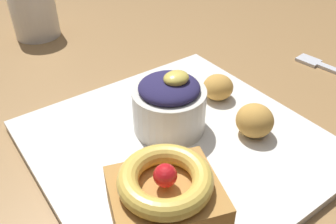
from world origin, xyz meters
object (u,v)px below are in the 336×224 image
object	(u,v)px
fritter_front	(255,121)
coffee_mug	(33,11)
berry_ramekin	(169,104)
fritter_middle	(218,87)
fork	(328,68)
front_plate	(178,144)
cake_slice	(165,198)

from	to	relation	value
fritter_front	coffee_mug	bearing A→B (deg)	102.66
berry_ramekin	coffee_mug	distance (m)	0.38
fritter_middle	fork	distance (m)	0.21
fritter_front	fritter_middle	xyz separation A→B (m)	(0.02, 0.08, -0.00)
berry_ramekin	front_plate	bearing A→B (deg)	-102.83
cake_slice	fritter_front	distance (m)	0.16
berry_ramekin	fritter_front	xyz separation A→B (m)	(0.07, -0.07, -0.01)
front_plate	coffee_mug	distance (m)	0.40
cake_slice	berry_ramekin	world-z (taller)	berry_ramekin
cake_slice	fritter_middle	xyz separation A→B (m)	(0.17, 0.12, -0.01)
fritter_middle	fork	size ratio (longest dim) A/B	0.32
fritter_middle	cake_slice	bearing A→B (deg)	-144.99
berry_ramekin	fritter_front	world-z (taller)	berry_ramekin
cake_slice	front_plate	bearing A→B (deg)	46.90
fritter_middle	coffee_mug	distance (m)	0.38
coffee_mug	berry_ramekin	bearing A→B (deg)	-85.78
cake_slice	fritter_middle	bearing A→B (deg)	35.01
fritter_front	fork	bearing A→B (deg)	12.17
fritter_front	fritter_middle	world-z (taller)	fritter_front
fritter_middle	fork	xyz separation A→B (m)	(0.21, -0.03, -0.03)
cake_slice	fritter_front	size ratio (longest dim) A/B	2.57
fork	front_plate	bearing A→B (deg)	84.33
fork	coffee_mug	distance (m)	0.51
berry_ramekin	coffee_mug	size ratio (longest dim) A/B	0.90
fork	berry_ramekin	bearing A→B (deg)	79.44
cake_slice	berry_ramekin	xyz separation A→B (m)	(0.08, 0.11, 0.00)
berry_ramekin	fritter_middle	size ratio (longest dim) A/B	2.12
cake_slice	berry_ramekin	distance (m)	0.14
cake_slice	coffee_mug	world-z (taller)	coffee_mug
front_plate	fritter_front	xyz separation A→B (m)	(0.08, -0.04, 0.03)
fork	coffee_mug	bearing A→B (deg)	32.58
fork	coffee_mug	world-z (taller)	coffee_mug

